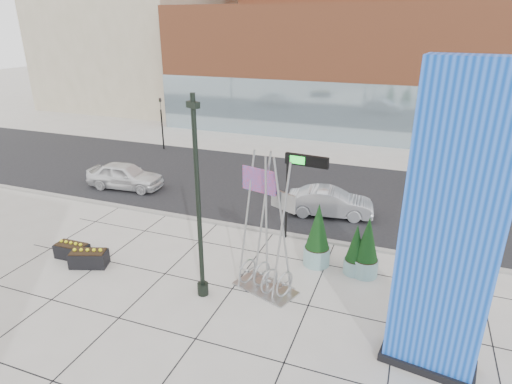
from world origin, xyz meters
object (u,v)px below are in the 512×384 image
(concrete_bollard, at_px, (81,259))
(car_silver_mid, at_px, (330,203))
(lamp_post, at_px, (199,221))
(blue_pylon, at_px, (450,237))
(overhead_street_sign, at_px, (303,167))
(car_white_west, at_px, (125,176))
(public_art_sculpture, at_px, (266,257))

(concrete_bollard, distance_m, car_silver_mid, 12.35)
(lamp_post, bearing_deg, blue_pylon, -6.01)
(lamp_post, relative_size, overhead_street_sign, 1.78)
(car_white_west, bearing_deg, concrete_bollard, -160.13)
(concrete_bollard, distance_m, car_white_west, 9.11)
(blue_pylon, distance_m, overhead_street_sign, 8.49)
(blue_pylon, distance_m, car_silver_mid, 11.30)
(lamp_post, relative_size, public_art_sculpture, 1.37)
(overhead_street_sign, height_order, car_silver_mid, overhead_street_sign)
(car_white_west, bearing_deg, overhead_street_sign, -108.17)
(car_silver_mid, bearing_deg, blue_pylon, -160.86)
(lamp_post, height_order, overhead_street_sign, lamp_post)
(blue_pylon, distance_m, lamp_post, 8.05)
(concrete_bollard, bearing_deg, lamp_post, -0.29)
(concrete_bollard, bearing_deg, public_art_sculpture, 7.97)
(overhead_street_sign, relative_size, car_white_west, 0.90)
(concrete_bollard, xyz_separation_m, car_silver_mid, (8.78, 8.68, 0.42))
(blue_pylon, bearing_deg, concrete_bollard, -175.00)
(car_silver_mid, bearing_deg, lamp_post, 152.83)
(car_silver_mid, bearing_deg, public_art_sculpture, 165.11)
(blue_pylon, height_order, lamp_post, blue_pylon)
(lamp_post, height_order, public_art_sculpture, lamp_post)
(public_art_sculpture, distance_m, concrete_bollard, 8.02)
(concrete_bollard, relative_size, overhead_street_sign, 0.15)
(concrete_bollard, xyz_separation_m, overhead_street_sign, (8.05, 5.46, 3.30))
(blue_pylon, relative_size, public_art_sculpture, 1.62)
(lamp_post, bearing_deg, overhead_street_sign, 67.30)
(blue_pylon, height_order, concrete_bollard, blue_pylon)
(concrete_bollard, height_order, car_white_west, car_white_west)
(lamp_post, relative_size, car_white_west, 1.60)
(overhead_street_sign, bearing_deg, car_silver_mid, 82.87)
(lamp_post, xyz_separation_m, public_art_sculpture, (2.11, 1.13, -1.64))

